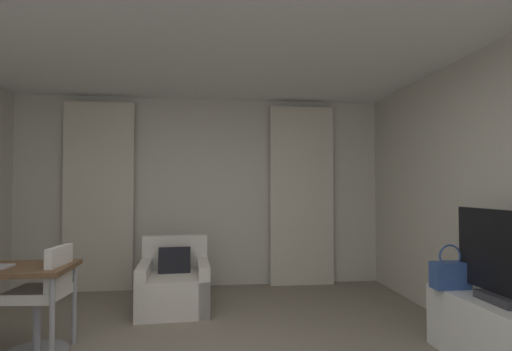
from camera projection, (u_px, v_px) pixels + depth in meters
name	position (u px, v px, depth m)	size (l,w,h in m)	color
wall_window	(204.00, 192.00, 5.44)	(5.12, 0.06, 2.60)	beige
curtain_left_panel	(99.00, 196.00, 5.15)	(0.90, 0.06, 2.50)	beige
curtain_right_panel	(302.00, 195.00, 5.46)	(0.90, 0.06, 2.50)	beige
armchair	(174.00, 285.00, 4.36)	(0.81, 0.89, 0.78)	silver
desk_chair	(42.00, 307.00, 3.15)	(0.48, 0.48, 0.88)	gray
tv_console	(500.00, 337.00, 2.85)	(0.45, 1.20, 0.52)	white
tv_flatscreen	(501.00, 260.00, 2.84)	(0.20, 0.91, 0.68)	#333338
handbag_primary	(450.00, 274.00, 3.25)	(0.30, 0.14, 0.37)	#335193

